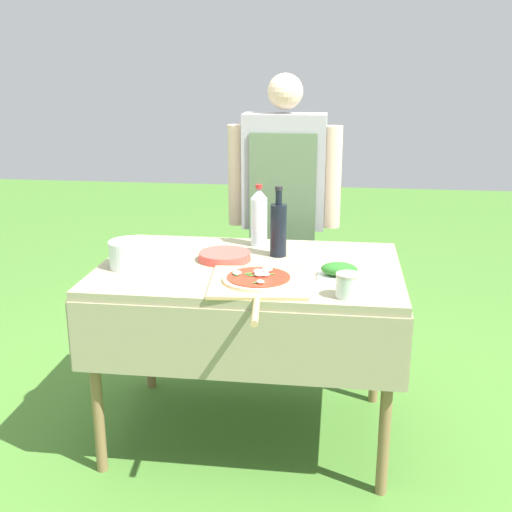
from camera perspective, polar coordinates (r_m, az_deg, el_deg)
name	(u,v)px	position (r m, az deg, el deg)	size (l,w,h in m)	color
ground_plane	(250,432)	(2.99, -0.52, -15.36)	(12.00, 12.00, 0.00)	#477A2D
prep_table	(250,286)	(2.68, -0.56, -2.66)	(1.25, 0.84, 0.79)	gray
person_cook	(284,200)	(3.32, 2.49, 4.98)	(0.58, 0.19, 1.54)	#333D56
pizza_on_peel	(259,281)	(2.42, 0.23, -2.27)	(0.40, 0.61, 0.05)	tan
oil_bottle	(278,229)	(2.75, 2.00, 2.46)	(0.07, 0.07, 0.30)	black
water_bottle	(258,217)	(2.91, 0.16, 3.50)	(0.08, 0.08, 0.28)	silver
herb_container	(339,270)	(2.53, 7.40, -1.24)	(0.17, 0.12, 0.06)	silver
mixing_tub	(131,254)	(2.66, -11.04, 0.17)	(0.18, 0.18, 0.11)	silver
plate_stack	(225,256)	(2.72, -2.81, -0.02)	(0.22, 0.22, 0.03)	#DB4C42
sauce_jar	(348,287)	(2.31, 8.17, -2.73)	(0.09, 0.09, 0.09)	silver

